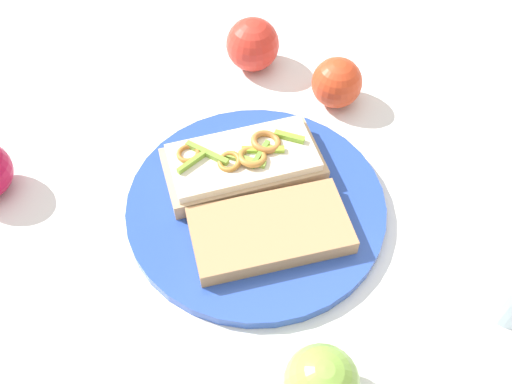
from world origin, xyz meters
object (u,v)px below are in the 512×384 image
at_px(sandwich, 244,162).
at_px(apple_2, 253,44).
at_px(apple_3, 337,83).
at_px(plate, 256,206).
at_px(bread_slice_side, 269,231).
at_px(apple_1, 322,382).

distance_m(sandwich, apple_2, 0.21).
bearing_deg(sandwich, apple_3, 31.57).
xyz_separation_m(plate, bread_slice_side, (-0.05, 0.00, 0.02)).
relative_size(bread_slice_side, apple_2, 2.32).
relative_size(sandwich, apple_1, 2.69).
relative_size(plate, apple_3, 4.48).
height_order(sandwich, apple_3, apple_3).
bearing_deg(apple_1, apple_2, -11.08).
bearing_deg(plate, apple_3, -49.30).
bearing_deg(apple_1, plate, -3.49).
xyz_separation_m(apple_1, apple_3, (0.37, -0.18, -0.00)).
xyz_separation_m(sandwich, apple_3, (0.09, -0.16, 0.00)).
relative_size(apple_1, apple_2, 0.94).
bearing_deg(apple_2, apple_3, -142.35).
bearing_deg(apple_3, apple_2, 37.65).
relative_size(bread_slice_side, apple_3, 2.56).
xyz_separation_m(bread_slice_side, apple_3, (0.19, -0.16, 0.01)).
relative_size(plate, apple_1, 4.31).
bearing_deg(apple_3, plate, 130.70).
height_order(plate, apple_1, apple_1).
bearing_deg(sandwich, apple_1, -91.09).
height_order(sandwich, apple_2, apple_2).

